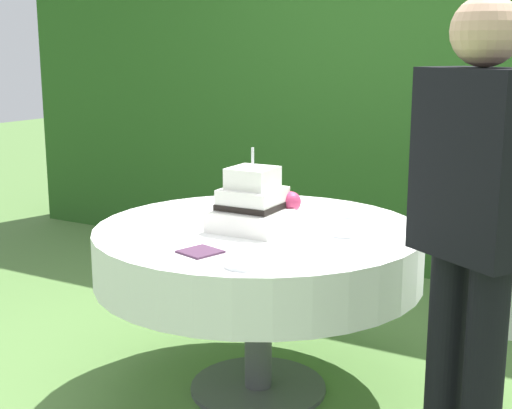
% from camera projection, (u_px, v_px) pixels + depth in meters
% --- Properties ---
extents(ground_plane, '(20.00, 20.00, 0.00)m').
position_uv_depth(ground_plane, '(258.00, 389.00, 3.14)').
color(ground_plane, '#547A3D').
extents(foliage_hedge, '(6.33, 0.58, 2.61)m').
position_uv_depth(foliage_hedge, '(423.00, 71.00, 4.70)').
color(foliage_hedge, '#28561E').
rests_on(foliage_hedge, ground_plane).
extents(cake_table, '(1.36, 1.36, 0.73)m').
position_uv_depth(cake_table, '(258.00, 254.00, 3.01)').
color(cake_table, '#4C4C51').
rests_on(cake_table, ground_plane).
extents(wedding_cake, '(0.30, 0.30, 0.34)m').
position_uv_depth(wedding_cake, '(255.00, 205.00, 2.92)').
color(wedding_cake, white).
rests_on(wedding_cake, cake_table).
extents(serving_plate_near, '(0.12, 0.12, 0.01)m').
position_uv_depth(serving_plate_near, '(344.00, 234.00, 2.85)').
color(serving_plate_near, white).
rests_on(serving_plate_near, cake_table).
extents(serving_plate_far, '(0.12, 0.12, 0.01)m').
position_uv_depth(serving_plate_far, '(253.00, 200.00, 3.48)').
color(serving_plate_far, white).
rests_on(serving_plate_far, cake_table).
extents(serving_plate_left, '(0.12, 0.12, 0.01)m').
position_uv_depth(serving_plate_left, '(242.00, 266.00, 2.44)').
color(serving_plate_left, white).
rests_on(serving_plate_left, cake_table).
extents(serving_plate_right, '(0.13, 0.13, 0.01)m').
position_uv_depth(serving_plate_right, '(348.00, 215.00, 3.18)').
color(serving_plate_right, white).
rests_on(serving_plate_right, cake_table).
extents(napkin_stack, '(0.16, 0.16, 0.01)m').
position_uv_depth(napkin_stack, '(200.00, 252.00, 2.61)').
color(napkin_stack, '#4C2D47').
rests_on(napkin_stack, cake_table).
extents(standing_person, '(0.41, 0.36, 1.60)m').
position_uv_depth(standing_person, '(473.00, 230.00, 2.12)').
color(standing_person, black).
rests_on(standing_person, ground_plane).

